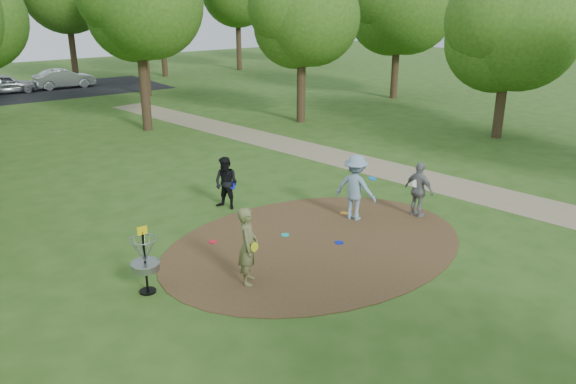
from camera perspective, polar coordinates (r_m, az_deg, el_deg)
ground at (r=14.59m, az=2.86°, el=-5.33°), size 100.00×100.00×0.00m
dirt_clearing at (r=14.59m, az=2.86°, el=-5.29°), size 8.40×8.40×0.02m
footpath at (r=20.28m, az=13.41°, el=1.34°), size 7.55×39.89×0.01m
parking_lot at (r=41.94m, az=-22.44°, el=9.54°), size 14.00×8.00×0.01m
player_observer_with_disc at (r=12.38m, az=-4.10°, el=-5.49°), size 0.74×0.78×1.79m
player_throwing_with_disc at (r=15.97m, az=6.88°, el=0.44°), size 1.29×1.40×1.90m
player_walking_with_disc at (r=16.82m, az=-6.29°, el=0.89°), size 0.87×0.95×1.59m
player_waiting_with_disc at (r=16.50m, az=13.17°, el=0.20°), size 0.51×0.98×1.64m
disc_ground_cyan at (r=15.06m, az=-0.30°, el=-4.38°), size 0.22×0.22×0.02m
disc_ground_blue at (r=14.66m, az=5.22°, el=-5.14°), size 0.22×0.22×0.02m
disc_ground_red at (r=14.78m, az=-7.63°, el=-5.03°), size 0.22×0.22×0.02m
car_left at (r=41.75m, az=-26.78°, el=9.78°), size 3.80×1.71×1.27m
car_right at (r=42.62m, az=-21.79°, el=10.65°), size 4.01×1.43×1.32m
disc_ground_orange at (r=16.61m, az=5.69°, el=-2.15°), size 0.22×0.22×0.02m
disc_golf_basket at (r=12.34m, az=-14.37°, el=-6.26°), size 0.63×0.63×1.54m
tree_ring at (r=20.99m, az=-5.21°, el=16.76°), size 37.24×45.83×9.05m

